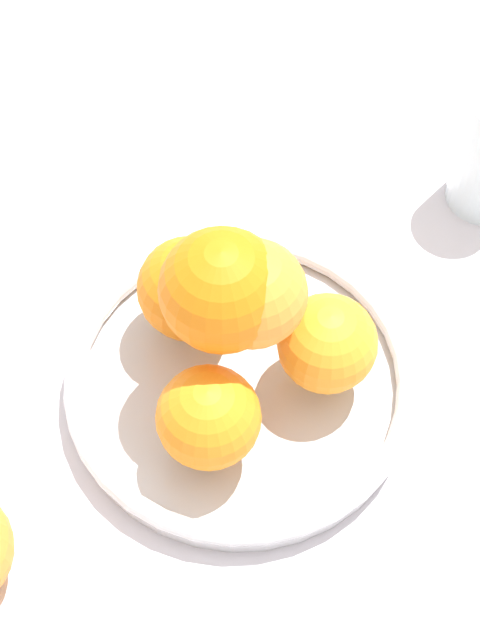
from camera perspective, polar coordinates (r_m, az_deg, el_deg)
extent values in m
plane|color=silver|center=(0.78, 0.00, -3.87)|extent=(4.00, 4.00, 0.00)
cylinder|color=silver|center=(0.77, 0.00, -3.62)|extent=(0.24, 0.24, 0.01)
torus|color=silver|center=(0.76, 0.00, -3.12)|extent=(0.25, 0.25, 0.01)
sphere|color=orange|center=(0.75, -2.69, 1.68)|extent=(0.07, 0.07, 0.07)
sphere|color=orange|center=(0.70, -1.69, -5.22)|extent=(0.07, 0.07, 0.07)
sphere|color=orange|center=(0.73, 4.68, -1.26)|extent=(0.07, 0.07, 0.07)
sphere|color=orange|center=(0.67, -0.96, 1.61)|extent=(0.08, 0.08, 0.08)
sphere|color=orange|center=(0.68, 0.73, 1.32)|extent=(0.07, 0.07, 0.07)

